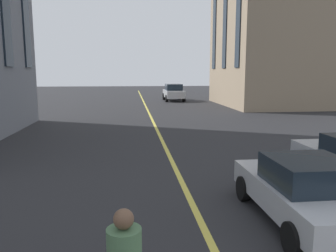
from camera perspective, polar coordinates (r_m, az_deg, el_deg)
lane_centre_line at (r=20.13m, az=-2.23°, el=0.10°), size 80.00×0.16×0.01m
car_silver_trailing at (r=37.98m, az=0.94°, el=5.77°), size 4.70×2.14×1.88m
car_silver_far at (r=7.69m, az=22.14°, el=-10.05°), size 3.90×1.89×1.40m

